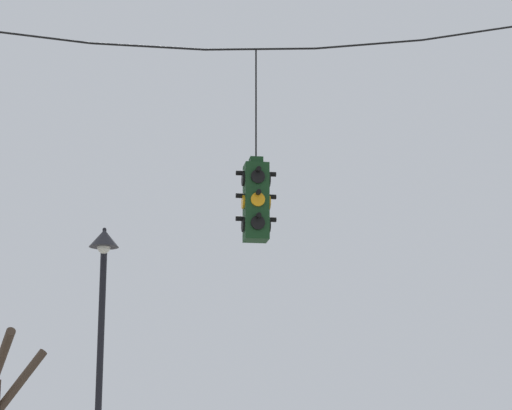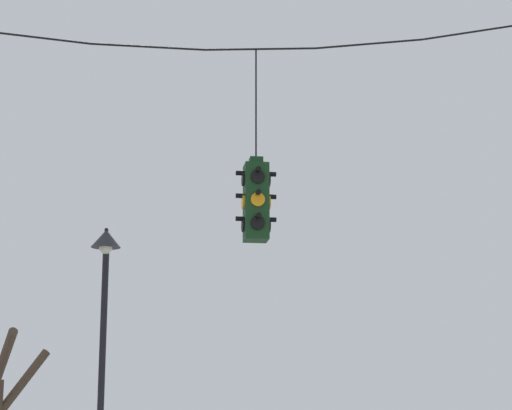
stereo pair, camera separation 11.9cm
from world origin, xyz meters
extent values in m
cylinder|color=black|center=(-1.65, -0.46, 7.42)|extent=(1.66, 0.03, 0.15)
cylinder|color=black|center=(0.00, -0.46, 7.36)|extent=(1.65, 0.03, 0.03)
cylinder|color=black|center=(1.65, -0.46, 7.42)|extent=(1.66, 0.03, 0.15)
cylinder|color=black|center=(3.31, -0.46, 7.60)|extent=(1.66, 0.03, 0.27)
cylinder|color=black|center=(4.96, -0.46, 7.89)|extent=(1.66, 0.03, 0.38)
cube|color=#143819|center=(1.58, -0.46, 5.08)|extent=(0.34, 0.34, 1.12)
cube|color=#143819|center=(1.58, -0.46, 5.69)|extent=(0.19, 0.19, 0.10)
cylinder|color=black|center=(1.58, -0.46, 6.57)|extent=(0.02, 0.02, 1.66)
cylinder|color=black|center=(1.58, -0.65, 5.42)|extent=(0.20, 0.03, 0.20)
cylinder|color=black|center=(1.58, -0.69, 5.51)|extent=(0.07, 0.12, 0.07)
cylinder|color=orange|center=(1.58, -0.65, 5.08)|extent=(0.20, 0.03, 0.20)
cylinder|color=black|center=(1.58, -0.69, 5.17)|extent=(0.07, 0.12, 0.07)
cylinder|color=black|center=(1.58, -0.65, 4.75)|extent=(0.20, 0.03, 0.20)
cylinder|color=black|center=(1.58, -0.69, 4.84)|extent=(0.07, 0.12, 0.07)
cylinder|color=black|center=(1.58, -0.28, 5.42)|extent=(0.20, 0.03, 0.20)
cylinder|color=black|center=(1.58, -0.23, 5.51)|extent=(0.07, 0.12, 0.07)
cylinder|color=orange|center=(1.58, -0.28, 5.08)|extent=(0.20, 0.03, 0.20)
cylinder|color=black|center=(1.58, -0.23, 5.17)|extent=(0.07, 0.12, 0.07)
cylinder|color=black|center=(1.58, -0.28, 4.75)|extent=(0.20, 0.03, 0.20)
cylinder|color=black|center=(1.58, -0.23, 4.84)|extent=(0.07, 0.12, 0.07)
cylinder|color=black|center=(1.40, -0.46, 5.42)|extent=(0.03, 0.20, 0.20)
cylinder|color=black|center=(1.35, -0.46, 5.51)|extent=(0.12, 0.07, 0.07)
cylinder|color=orange|center=(1.40, -0.46, 5.08)|extent=(0.03, 0.20, 0.20)
cylinder|color=black|center=(1.35, -0.46, 5.17)|extent=(0.12, 0.07, 0.07)
cylinder|color=black|center=(1.40, -0.46, 4.75)|extent=(0.03, 0.20, 0.20)
cylinder|color=black|center=(1.35, -0.46, 4.84)|extent=(0.12, 0.07, 0.07)
cylinder|color=black|center=(1.77, -0.46, 5.42)|extent=(0.03, 0.20, 0.20)
cylinder|color=black|center=(1.81, -0.46, 5.51)|extent=(0.12, 0.07, 0.07)
cylinder|color=orange|center=(1.77, -0.46, 5.08)|extent=(0.03, 0.20, 0.20)
cylinder|color=black|center=(1.81, -0.46, 5.17)|extent=(0.12, 0.07, 0.07)
cylinder|color=black|center=(1.77, -0.46, 4.75)|extent=(0.03, 0.20, 0.20)
cylinder|color=black|center=(1.81, -0.46, 4.84)|extent=(0.12, 0.07, 0.07)
cylinder|color=black|center=(-0.57, 4.04, 2.75)|extent=(0.12, 0.12, 5.49)
cylinder|color=black|center=(-0.57, 3.75, 5.44)|extent=(0.07, 0.58, 0.07)
cone|color=#232328|center=(-0.57, 3.45, 5.29)|extent=(0.53, 0.53, 0.32)
sphere|color=silver|center=(-0.57, 3.45, 5.13)|extent=(0.24, 0.24, 0.24)
cylinder|color=#423326|center=(-2.12, 5.41, 2.78)|extent=(1.10, 0.61, 1.46)
cylinder|color=#423326|center=(-2.34, 4.41, 3.19)|extent=(0.64, 1.72, 1.04)
camera|label=1|loc=(-0.42, -14.11, 1.75)|focal=70.00mm
camera|label=2|loc=(-0.31, -14.13, 1.75)|focal=70.00mm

